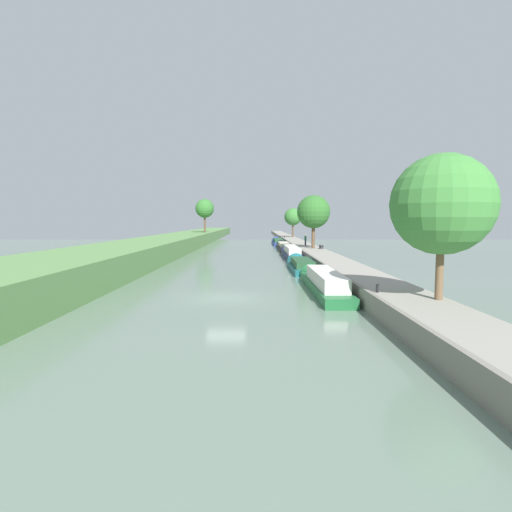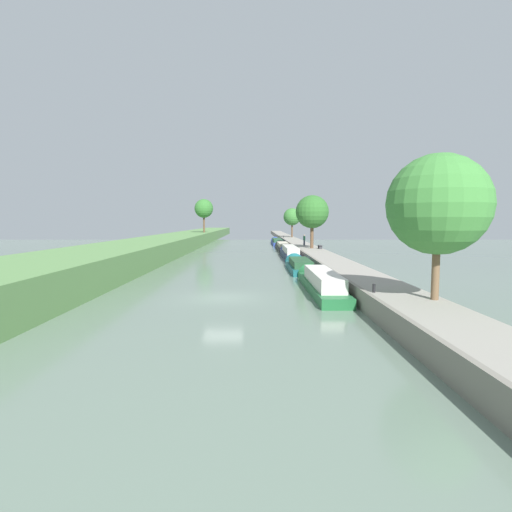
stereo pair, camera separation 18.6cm
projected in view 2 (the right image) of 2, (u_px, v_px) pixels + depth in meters
The scene contains 17 objects.
ground_plane at pixel (224, 298), 25.70m from camera, with size 160.00×160.00×0.00m, color slate.
left_grassy_bank at pixel (29, 280), 25.63m from camera, with size 8.69×260.00×2.30m.
right_towpath at pixel (376, 289), 25.62m from camera, with size 3.27×260.00×1.09m.
stone_quay at pixel (349, 289), 25.62m from camera, with size 0.25×260.00×1.14m.
narrowboat_green at pixel (321, 282), 28.27m from camera, with size 1.88×12.81×2.09m.
narrowboat_teal at pixel (300, 265), 40.41m from camera, with size 2.12×10.31×2.01m.
narrowboat_navy at pixel (291, 253), 53.62m from camera, with size 1.82×14.37×2.07m.
narrowboat_black at pixel (284, 247), 69.06m from camera, with size 1.96×14.65×1.86m.
narrowboat_blue at pixel (278, 242), 84.92m from camera, with size 2.05×15.10×1.95m.
tree_rightbank_near at pixel (439, 205), 19.04m from camera, with size 4.78×4.78×6.96m.
tree_rightbank_midnear at pixel (313, 212), 55.61m from camera, with size 4.55×4.55×7.32m.
tree_rightbank_midfar at pixel (293, 217), 94.00m from camera, with size 4.01×4.01×6.75m.
tree_leftbank_downstream at pixel (205, 209), 89.93m from camera, with size 4.16×4.16×7.43m.
person_walking at pixel (305, 240), 62.79m from camera, with size 0.34×0.34×1.66m.
mooring_bollard_near at pixel (375, 288), 21.35m from camera, with size 0.16×0.16×0.45m.
mooring_bollard_far at pixel (285, 237), 91.40m from camera, with size 0.16×0.16×0.45m.
park_bench at pixel (321, 246), 55.16m from camera, with size 0.44×1.50×0.47m.
Camera 2 is at (2.10, -25.36, 4.87)m, focal length 28.36 mm.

